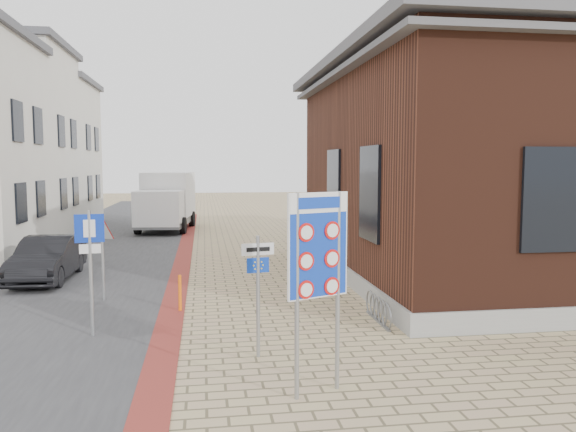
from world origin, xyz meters
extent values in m
plane|color=tan|center=(0.00, 0.00, 0.00)|extent=(120.00, 120.00, 0.00)
cube|color=#38383A|center=(-5.50, 15.00, 0.01)|extent=(7.00, 60.00, 0.02)
cube|color=maroon|center=(-2.00, 10.00, 0.01)|extent=(0.60, 40.00, 0.02)
cube|color=gray|center=(9.00, 7.00, 0.25)|extent=(12.15, 12.15, 0.50)
cube|color=#401E14|center=(9.00, 7.00, 3.50)|extent=(12.00, 12.00, 6.00)
cube|color=#4F4F54|center=(9.00, 7.00, 6.65)|extent=(13.00, 13.00, 0.30)
cube|color=#4F4F54|center=(9.00, 7.00, 6.25)|extent=(12.70, 12.70, 0.15)
cube|color=black|center=(2.98, 4.00, 2.80)|extent=(0.12, 1.60, 2.40)
cube|color=black|center=(2.98, 8.00, 2.80)|extent=(0.12, 1.60, 2.40)
cube|color=black|center=(6.00, 0.98, 2.80)|extent=(1.40, 0.12, 2.20)
cube|color=black|center=(-7.48, 10.80, 2.20)|extent=(0.10, 1.10, 1.40)
cube|color=black|center=(-7.48, 13.20, 2.20)|extent=(0.10, 1.10, 1.40)
cube|color=black|center=(-7.48, 10.80, 5.00)|extent=(0.10, 1.10, 1.40)
cube|color=black|center=(-7.48, 13.20, 5.00)|extent=(0.10, 1.10, 1.40)
cube|color=black|center=(-7.48, 16.80, 2.20)|extent=(0.10, 1.10, 1.40)
cube|color=black|center=(-7.48, 19.20, 2.20)|extent=(0.10, 1.10, 1.40)
cube|color=black|center=(-7.48, 16.80, 5.00)|extent=(0.10, 1.10, 1.40)
cube|color=black|center=(-7.48, 19.20, 5.00)|extent=(0.10, 1.10, 1.40)
cube|color=silver|center=(-11.00, 24.00, 4.00)|extent=(7.00, 6.00, 8.00)
cube|color=#4F4F54|center=(-11.00, 24.00, 8.15)|extent=(7.40, 6.40, 0.30)
cube|color=black|center=(-7.48, 22.80, 2.20)|extent=(0.10, 1.10, 1.40)
cube|color=black|center=(-7.48, 25.20, 2.20)|extent=(0.10, 1.10, 1.40)
cube|color=black|center=(-7.48, 22.80, 5.00)|extent=(0.10, 1.10, 1.40)
cube|color=black|center=(-7.48, 25.20, 5.00)|extent=(0.10, 1.10, 1.40)
torus|color=slate|center=(2.65, 1.60, 0.28)|extent=(0.04, 0.60, 0.60)
torus|color=slate|center=(2.65, 1.90, 0.28)|extent=(0.04, 0.60, 0.60)
torus|color=slate|center=(2.65, 2.20, 0.28)|extent=(0.04, 0.60, 0.60)
torus|color=slate|center=(2.65, 2.50, 0.28)|extent=(0.04, 0.60, 0.60)
torus|color=slate|center=(2.65, 2.80, 0.28)|extent=(0.04, 0.60, 0.60)
cube|color=slate|center=(2.65, 2.20, 0.02)|extent=(0.08, 1.60, 0.04)
imported|color=black|center=(-5.93, 8.02, 0.67)|extent=(1.49, 4.08, 1.34)
cube|color=slate|center=(-3.20, 20.73, 0.49)|extent=(2.89, 6.04, 0.27)
cube|color=white|center=(-3.43, 18.69, 1.35)|extent=(2.46, 2.07, 1.73)
cube|color=black|center=(-3.51, 17.89, 1.67)|extent=(2.05, 0.31, 0.86)
cube|color=white|center=(-3.09, 21.70, 1.89)|extent=(2.79, 4.12, 2.38)
cylinder|color=black|center=(-4.52, 19.14, 0.43)|extent=(0.36, 0.89, 0.86)
cylinder|color=black|center=(-2.26, 18.89, 0.43)|extent=(0.36, 0.89, 0.86)
cylinder|color=black|center=(-4.14, 22.57, 0.43)|extent=(0.36, 0.89, 0.86)
cylinder|color=black|center=(-1.88, 22.32, 0.43)|extent=(0.36, 0.89, 0.86)
cylinder|color=gray|center=(0.15, -1.65, 1.56)|extent=(0.07, 0.07, 3.13)
cylinder|color=gray|center=(0.85, -1.35, 1.56)|extent=(0.07, 0.07, 3.13)
cube|color=white|center=(0.50, -1.50, 2.32)|extent=(1.00, 0.46, 1.61)
cube|color=#0F35B4|center=(0.50, -1.50, 2.32)|extent=(0.96, 0.45, 1.56)
cube|color=white|center=(0.50, -1.50, 2.97)|extent=(0.96, 0.45, 0.30)
cylinder|color=gray|center=(-0.24, 0.30, 1.12)|extent=(0.07, 0.07, 2.25)
cube|color=white|center=(-0.24, 0.30, 2.00)|extent=(0.60, 0.15, 0.22)
cube|color=#0F38B7|center=(-0.24, 0.30, 1.71)|extent=(0.41, 0.12, 0.27)
cylinder|color=gray|center=(-3.50, 2.00, 1.31)|extent=(0.07, 0.07, 2.61)
cube|color=#0E2EAC|center=(-3.50, 2.00, 2.25)|extent=(0.57, 0.12, 0.57)
cube|color=white|center=(-3.50, 2.00, 1.83)|extent=(0.42, 0.10, 0.19)
cylinder|color=gray|center=(-3.80, 5.09, 1.05)|extent=(0.07, 0.07, 2.10)
cylinder|color=orange|center=(-1.80, 3.74, 0.45)|extent=(0.10, 0.10, 0.89)
camera|label=1|loc=(-1.20, -9.74, 3.55)|focal=35.00mm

